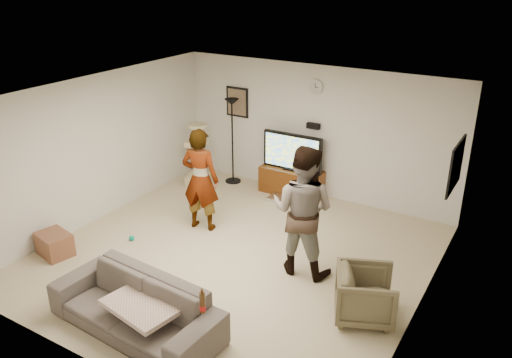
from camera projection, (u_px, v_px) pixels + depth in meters
The scene contains 24 objects.
floor at pixel (235, 256), 7.93m from camera, with size 5.50×5.50×0.02m, color tan.
ceiling at pixel (232, 95), 6.96m from camera, with size 5.50×5.50×0.02m, color silver.
wall_back at pixel (314, 132), 9.62m from camera, with size 5.50×0.04×2.50m, color beige.
wall_front at pixel (86, 271), 5.27m from camera, with size 5.50×0.04×2.50m, color beige.
wall_left at pixel (98, 149), 8.75m from camera, with size 0.04×5.50×2.50m, color beige.
wall_right at pixel (426, 227), 6.14m from camera, with size 0.04×5.50×2.50m, color beige.
wall_clock at pixel (316, 87), 9.27m from camera, with size 0.26×0.26×0.04m, color white.
wall_speaker at pixel (313, 126), 9.52m from camera, with size 0.25×0.10×0.10m, color black.
picture_back at pixel (237, 102), 10.27m from camera, with size 0.42×0.03×0.52m, color brown.
picture_right at pixel (456, 166), 7.32m from camera, with size 0.03×0.78×0.62m, color #E8A06D.
tv_stand at pixel (291, 182), 9.96m from camera, with size 1.23×0.45×0.51m, color #442109.
console_box at pixel (279, 199), 9.76m from camera, with size 0.40×0.30×0.07m, color silver.
tv at pixel (292, 152), 9.73m from camera, with size 1.20×0.08×0.71m, color black.
tv_screen at pixel (291, 153), 9.69m from camera, with size 1.10×0.01×0.62m, color yellow.
floor_lamp at pixel (232, 142), 10.30m from camera, with size 0.32×0.32×1.73m, color black.
cat_tree at pixel (197, 154), 10.24m from camera, with size 0.42×0.42×1.31m, color tan.
person_left at pixel (200, 180), 8.46m from camera, with size 0.64×0.42×1.75m, color #B4B4B4.
person_right at pixel (303, 211), 7.20m from camera, with size 0.93×0.73×1.92m, color #3E4283.
sofa at pixel (135, 307), 6.22m from camera, with size 2.24×0.87×0.65m, color #4E4640.
throw_blanket at pixel (145, 304), 6.09m from camera, with size 0.90×0.70×0.06m, color beige.
beer_bottle at pixel (202, 302), 5.56m from camera, with size 0.06×0.06×0.25m, color #422811.
armchair at pixel (365, 295), 6.43m from camera, with size 0.71×0.73×0.67m, color brown.
side_table at pixel (55, 244), 7.90m from camera, with size 0.53×0.40×0.35m, color brown.
toy_ball at pixel (132, 238), 8.35m from camera, with size 0.09×0.09×0.09m, color #008B6B.
Camera 1 is at (3.80, -5.71, 4.16)m, focal length 36.16 mm.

